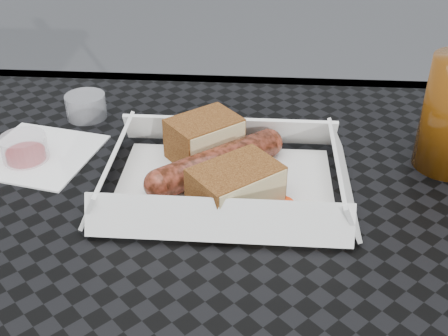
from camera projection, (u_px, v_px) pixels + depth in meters
name	position (u px, v px, depth m)	size (l,w,h in m)	color
patio_table	(163.00, 320.00, 0.53)	(0.80, 0.80, 0.74)	black
food_tray	(225.00, 186.00, 0.58)	(0.22, 0.15, 0.00)	white
bratwurst	(217.00, 162.00, 0.58)	(0.14, 0.12, 0.03)	maroon
bread_near	(204.00, 138.00, 0.61)	(0.07, 0.05, 0.05)	brown
bread_far	(236.00, 187.00, 0.54)	(0.08, 0.05, 0.04)	brown
veg_garnish	(298.00, 210.00, 0.54)	(0.03, 0.03, 0.00)	#FE3D0B
napkin	(38.00, 155.00, 0.63)	(0.12, 0.12, 0.00)	white
condiment_cup_sauce	(25.00, 149.00, 0.61)	(0.05, 0.05, 0.03)	#980B0C
condiment_cup_empty	(86.00, 106.00, 0.70)	(0.05, 0.05, 0.03)	silver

